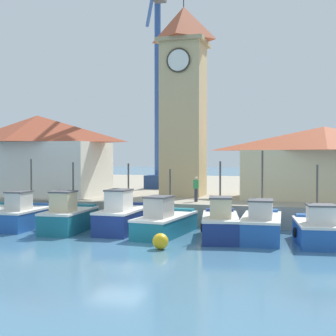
{
  "coord_description": "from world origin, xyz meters",
  "views": [
    {
      "loc": [
        8.36,
        -20.96,
        4.33
      ],
      "look_at": [
        0.07,
        8.81,
        3.5
      ],
      "focal_mm": 50.0,
      "sensor_mm": 36.0,
      "label": 1
    }
  ],
  "objects": [
    {
      "name": "quay_wharf",
      "position": [
        0.0,
        26.81,
        0.67
      ],
      "size": [
        120.0,
        40.0,
        1.34
      ],
      "primitive_type": "cube",
      "color": "#9E937F",
      "rests_on": "ground"
    },
    {
      "name": "port_crane_near",
      "position": [
        -3.95,
        19.62,
        9.29
      ],
      "size": [
        4.74,
        9.59,
        19.72
      ],
      "color": "navy",
      "rests_on": "quay_wharf"
    },
    {
      "name": "warehouse_right",
      "position": [
        10.07,
        12.76,
        3.89
      ],
      "size": [
        11.21,
        5.94,
        4.97
      ],
      "color": "beige",
      "rests_on": "quay_wharf"
    },
    {
      "name": "fishing_boat_right_inner",
      "position": [
        6.57,
        3.39,
        0.75
      ],
      "size": [
        2.13,
        4.92,
        4.59
      ],
      "color": "#2356A8",
      "rests_on": "ground"
    },
    {
      "name": "dock_worker_near_tower",
      "position": [
        2.03,
        8.54,
        2.19
      ],
      "size": [
        0.34,
        0.22,
        1.62
      ],
      "color": "#33333D",
      "rests_on": "quay_wharf"
    },
    {
      "name": "fishing_boat_center",
      "position": [
        1.42,
        3.33,
        0.73
      ],
      "size": [
        2.55,
        5.36,
        3.58
      ],
      "color": "#196B7F",
      "rests_on": "ground"
    },
    {
      "name": "warehouse_left",
      "position": [
        -10.78,
        10.67,
        4.43
      ],
      "size": [
        10.43,
        6.16,
        6.02
      ],
      "color": "silver",
      "rests_on": "quay_wharf"
    },
    {
      "name": "fishing_boat_mid_left",
      "position": [
        -1.15,
        3.87,
        0.84
      ],
      "size": [
        2.07,
        5.01,
        3.87
      ],
      "color": "navy",
      "rests_on": "ground"
    },
    {
      "name": "fishing_boat_left_inner",
      "position": [
        -4.23,
        3.12,
        0.8
      ],
      "size": [
        2.15,
        4.57,
        3.94
      ],
      "color": "#196B7F",
      "rests_on": "ground"
    },
    {
      "name": "fishing_boat_left_outer",
      "position": [
        -7.25,
        3.49,
        0.76
      ],
      "size": [
        1.9,
        4.58,
        4.12
      ],
      "color": "#2356A8",
      "rests_on": "ground"
    },
    {
      "name": "clock_tower",
      "position": [
        0.14,
        12.84,
        8.73
      ],
      "size": [
        3.46,
        3.46,
        15.57
      ],
      "color": "tan",
      "rests_on": "quay_wharf"
    },
    {
      "name": "ground_plane",
      "position": [
        0.0,
        0.0,
        0.0
      ],
      "size": [
        300.0,
        300.0,
        0.0
      ],
      "primitive_type": "plane",
      "color": "teal"
    },
    {
      "name": "mooring_buoy",
      "position": [
        2.27,
        -0.39,
        0.37
      ],
      "size": [
        0.74,
        0.74,
        0.74
      ],
      "primitive_type": "sphere",
      "color": "gold",
      "rests_on": "ground"
    },
    {
      "name": "fishing_boat_right_outer",
      "position": [
        9.36,
        2.93,
        0.7
      ],
      "size": [
        2.59,
        4.43,
        3.87
      ],
      "color": "#2356A8",
      "rests_on": "ground"
    },
    {
      "name": "fishing_boat_mid_right",
      "position": [
        4.5,
        2.98,
        0.78
      ],
      "size": [
        2.56,
        4.74,
        4.02
      ],
      "color": "navy",
      "rests_on": "ground"
    }
  ]
}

